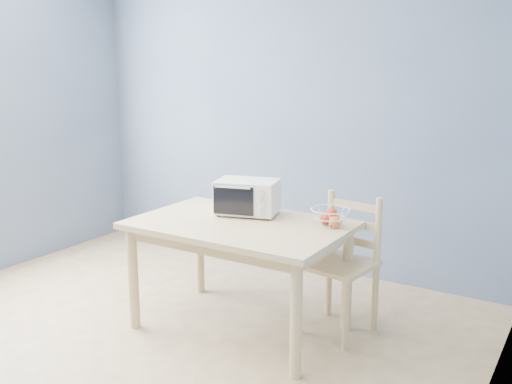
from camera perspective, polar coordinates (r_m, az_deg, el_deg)
The scene contains 5 objects.
room at distance 3.25m, azimuth -16.59°, elevation 3.85°, with size 4.01×4.51×2.61m.
dining_table at distance 3.79m, azimuth -1.64°, elevation -4.52°, with size 1.40×0.90×0.75m.
toaster_oven at distance 3.93m, azimuth -1.10°, elevation -0.43°, with size 0.47×0.40×0.24m.
fruit_basket at distance 3.68m, azimuth 7.51°, elevation -2.46°, with size 0.33×0.33×0.13m.
dining_chair at distance 3.87m, azimuth 8.54°, elevation -7.29°, with size 0.49×0.49×0.92m.
Camera 1 is at (2.40, -2.14, 1.76)m, focal length 40.00 mm.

